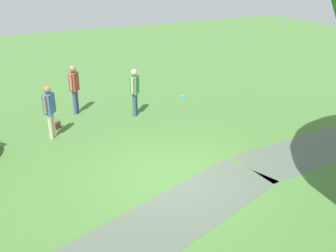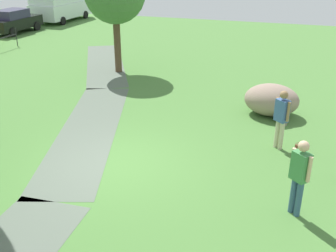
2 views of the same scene
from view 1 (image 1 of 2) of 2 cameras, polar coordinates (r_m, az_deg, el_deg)
name	(u,v)px [view 1 (image 1 of 2)]	position (r m, az deg, el deg)	size (l,w,h in m)	color
ground_plane	(176,177)	(10.25, 1.14, -7.54)	(48.00, 48.00, 0.00)	#497737
footpath_segment_mid	(139,238)	(8.29, -4.28, -16.00)	(8.15, 4.11, 0.01)	#556052
woman_with_handbag	(49,108)	(12.62, -16.96, 2.52)	(0.42, 0.43, 1.72)	beige
man_near_boulder	(135,89)	(13.91, -4.92, 5.42)	(0.42, 0.43, 1.73)	#365774
passerby_on_path	(74,86)	(14.45, -13.57, 5.75)	(0.41, 0.43, 1.81)	#3C4B6F
handbag_on_grass	(56,125)	(13.51, -16.07, 0.09)	(0.38, 0.38, 0.31)	brown
frisbee_on_grass	(183,96)	(16.25, 2.17, 4.43)	(0.23, 0.23, 0.02)	#25A2DA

